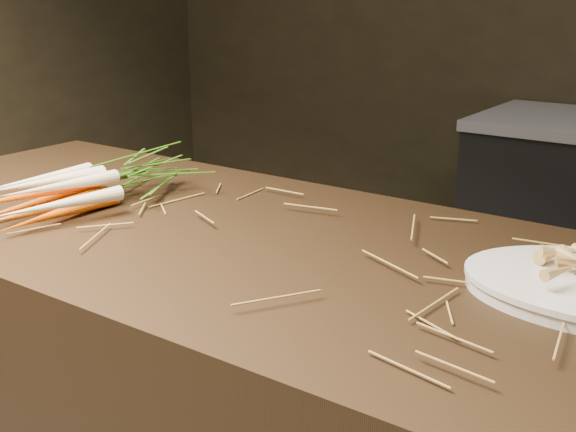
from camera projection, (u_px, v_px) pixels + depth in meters
name	position (u px, v px, depth m)	size (l,w,h in m)	color
straw_bedding	(428.00, 273.00, 1.03)	(1.40, 0.60, 0.02)	#A4803E
root_veg_bunch	(107.00, 180.00, 1.39)	(0.18, 0.48, 0.09)	#CD4B0D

